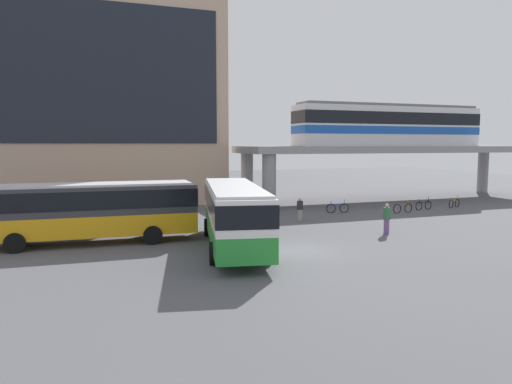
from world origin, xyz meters
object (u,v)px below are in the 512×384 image
bicycle_orange (454,203)px  pedestrian_walking_across (387,220)px  bicycle_brown (403,208)px  bus_main (234,210)px  bicycle_blue (338,208)px  station_building (94,93)px  bicycle_black (424,205)px  pedestrian_by_bike_rack (300,210)px  train (389,125)px  bus_secondary (91,207)px

bicycle_orange → pedestrian_walking_across: bearing=-146.8°
bicycle_brown → pedestrian_walking_across: size_ratio=0.98×
bus_main → bicycle_blue: size_ratio=6.45×
bicycle_blue → pedestrian_walking_across: pedestrian_walking_across is taller
station_building → pedestrian_walking_across: bearing=-55.8°
bicycle_black → pedestrian_walking_across: size_ratio=0.97×
pedestrian_walking_across → pedestrian_by_bike_rack: bearing=113.2°
bicycle_blue → station_building: bearing=140.4°
station_building → bicycle_brown: size_ratio=12.29×
pedestrian_by_bike_rack → pedestrian_walking_across: 6.84m
station_building → pedestrian_walking_across: (15.74, -23.14, -9.07)m
bicycle_brown → station_building: bearing=143.8°
pedestrian_by_bike_rack → bicycle_black: bearing=7.4°
bus_main → bicycle_black: bearing=24.4°
bus_main → pedestrian_walking_across: bearing=3.6°
bus_main → bicycle_black: size_ratio=6.37×
bus_main → pedestrian_by_bike_rack: bearing=45.1°
bicycle_orange → pedestrian_by_bike_rack: size_ratio=1.07×
bicycle_brown → bicycle_blue: bearing=159.3°
bicycle_brown → pedestrian_by_bike_rack: (-9.05, -0.67, 0.38)m
bicycle_brown → bus_main: bearing=-154.6°
pedestrian_by_bike_rack → train: bearing=32.2°
bicycle_black → bicycle_orange: bearing=4.0°
bus_secondary → bicycle_black: bearing=10.5°
station_building → pedestrian_walking_across: size_ratio=12.07×
bicycle_brown → pedestrian_walking_across: (-6.36, -6.95, 0.51)m
station_building → bicycle_orange: station_building is taller
bus_main → bicycle_black: 20.45m
train → pedestrian_by_bike_rack: 16.40m
pedestrian_by_bike_rack → station_building: bearing=127.8°
station_building → bus_secondary: bearing=-91.8°
bicycle_black → bus_secondary: bearing=-169.5°
bus_secondary → train: bearing=23.0°
train → bus_secondary: bearing=-157.0°
bus_main → bicycle_brown: bus_main is taller
bus_secondary → bicycle_blue: 18.97m
train → bus_main: bearing=-142.8°
bicycle_black → pedestrian_walking_across: (-9.01, -7.80, 0.51)m
pedestrian_by_bike_rack → bus_main: bearing=-134.9°
train → bicycle_orange: (2.19, -6.30, -6.72)m
pedestrian_walking_across → bicycle_black: bearing=40.9°
station_building → bicycle_blue: station_building is taller
bicycle_brown → bicycle_blue: same height
bus_main → bicycle_brown: size_ratio=6.32×
train → bicycle_orange: train is taller
bus_main → bus_secondary: 7.75m
station_building → train: bearing=-18.8°
bus_secondary → bicycle_orange: bearing=9.8°
pedestrian_by_bike_rack → pedestrian_walking_across: bearing=-66.8°
bus_main → bus_secondary: (-6.82, 3.68, 0.00)m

